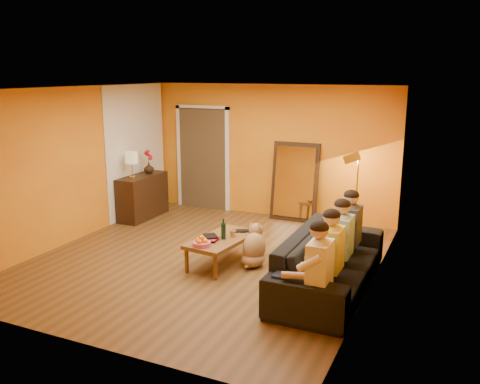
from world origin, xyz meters
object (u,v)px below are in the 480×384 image
at_px(coffee_table, 222,251).
at_px(person_far_left, 319,273).
at_px(vase, 149,168).
at_px(floor_lamp, 357,196).
at_px(sideboard, 143,196).
at_px(wine_bottle, 223,229).
at_px(person_mid_left, 332,257).
at_px(person_far_right, 351,232).
at_px(dog, 254,245).
at_px(tumbler, 233,233).
at_px(person_mid_right, 342,244).
at_px(sofa, 330,261).
at_px(laptop, 243,232).
at_px(mirror_frame, 295,182).
at_px(table_lamp, 132,165).

relative_size(coffee_table, person_far_left, 1.00).
relative_size(coffee_table, vase, 5.78).
relative_size(coffee_table, floor_lamp, 0.85).
bearing_deg(coffee_table, sideboard, 154.67).
bearing_deg(wine_bottle, person_mid_left, -18.04).
relative_size(coffee_table, person_far_right, 1.00).
xyz_separation_m(coffee_table, person_far_left, (1.82, -1.18, 0.40)).
bearing_deg(coffee_table, dog, 26.44).
distance_m(coffee_table, dog, 0.50).
height_order(coffee_table, person_far_left, person_far_left).
relative_size(coffee_table, wine_bottle, 3.94).
height_order(sideboard, wine_bottle, sideboard).
bearing_deg(coffee_table, floor_lamp, 62.52).
distance_m(wine_bottle, tumbler, 0.21).
distance_m(person_mid_right, person_far_right, 0.55).
height_order(person_mid_left, person_mid_right, same).
relative_size(sofa, dog, 3.98).
distance_m(tumbler, laptop, 0.24).
height_order(floor_lamp, tumbler, floor_lamp).
relative_size(mirror_frame, tumbler, 14.99).
bearing_deg(vase, person_mid_right, -23.99).
distance_m(table_lamp, person_mid_left, 4.81).
xyz_separation_m(dog, wine_bottle, (-0.41, -0.21, 0.25)).
height_order(floor_lamp, vase, floor_lamp).
bearing_deg(person_far_left, person_mid_right, 90.00).
xyz_separation_m(sideboard, table_lamp, (0.00, -0.30, 0.68)).
relative_size(dog, person_far_right, 0.53).
bearing_deg(vase, mirror_frame, 16.57).
relative_size(floor_lamp, dog, 2.24).
distance_m(coffee_table, wine_bottle, 0.37).
bearing_deg(sideboard, vase, 90.00).
height_order(person_mid_right, laptop, person_mid_right).
bearing_deg(vase, person_far_left, -34.86).
distance_m(mirror_frame, person_far_right, 2.73).
distance_m(table_lamp, person_far_right, 4.48).
distance_m(sideboard, person_mid_right, 4.69).
relative_size(person_mid_right, tumbler, 12.03).
distance_m(person_far_right, laptop, 1.65).
distance_m(sideboard, person_far_left, 5.19).
relative_size(floor_lamp, tumbler, 14.20).
height_order(coffee_table, floor_lamp, floor_lamp).
bearing_deg(vase, sideboard, -90.00).
bearing_deg(vase, person_mid_left, -29.72).
bearing_deg(tumbler, sofa, -10.68).
bearing_deg(person_far_left, person_far_right, 90.00).
height_order(dog, person_mid_right, person_mid_right).
xyz_separation_m(sofa, tumbler, (-1.57, 0.30, 0.09)).
relative_size(mirror_frame, sofa, 0.59).
relative_size(person_far_left, person_mid_left, 1.00).
relative_size(sideboard, coffee_table, 0.97).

